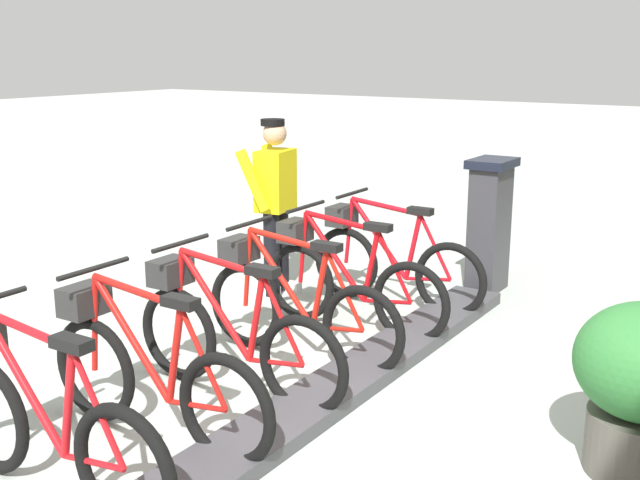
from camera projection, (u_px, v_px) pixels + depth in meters
name	position (u px, v px, depth m)	size (l,w,h in m)	color
ground_plane	(323.00, 404.00, 5.17)	(60.00, 60.00, 0.00)	#ADB9B0
dock_rail_base	(323.00, 397.00, 5.15)	(0.44, 5.31, 0.10)	#47474C
payment_kiosk	(489.00, 223.00, 7.46)	(0.36, 0.52, 1.28)	#38383D
bike_docked_0	(389.00, 260.00, 7.06)	(1.72, 0.54, 1.02)	black
bike_docked_1	(346.00, 280.00, 6.45)	(1.72, 0.54, 1.02)	black
bike_docked_2	(293.00, 304.00, 5.84)	(1.72, 0.54, 1.02)	black
bike_docked_3	(228.00, 334.00, 5.23)	(1.72, 0.54, 1.02)	black
bike_docked_4	(146.00, 371.00, 4.62)	(1.72, 0.54, 1.02)	black
bike_docked_5	(40.00, 420.00, 4.01)	(1.72, 0.54, 1.02)	black
worker_near_rack	(275.00, 201.00, 7.28)	(0.50, 0.67, 1.66)	white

